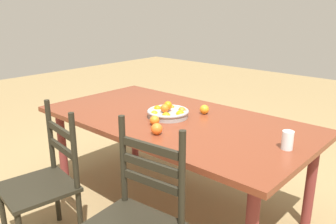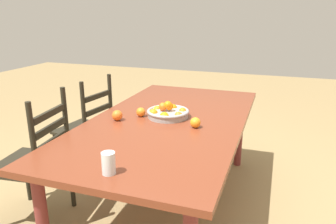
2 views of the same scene
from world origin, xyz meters
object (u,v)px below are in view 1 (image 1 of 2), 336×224
Objects in this scene: chair_near_window at (44,184)px; orange_loose_2 at (157,129)px; drinking_glass at (287,140)px; chair_by_cabinet at (134,223)px; fruit_bowl at (168,113)px; orange_loose_1 at (204,109)px; dining_table at (174,126)px; orange_loose_0 at (155,120)px.

chair_near_window reaches higher than orange_loose_2.
drinking_glass is (-1.20, -0.92, 0.36)m from chair_near_window.
chair_by_cabinet is 1.00m from drinking_glass.
chair_near_window is 2.95× the size of fruit_bowl.
drinking_glass is at bearing 163.16° from orange_loose_1.
chair_by_cabinet reaches higher than orange_loose_1.
chair_by_cabinet is 0.67m from orange_loose_2.
chair_by_cabinet reaches higher than orange_loose_2.
fruit_bowl is 4.16× the size of orange_loose_2.
chair_by_cabinet is at bearing 13.59° from chair_near_window.
fruit_bowl is at bearing 115.04° from chair_by_cabinet.
orange_loose_2 is 0.81m from drinking_glass.
orange_loose_1 is (-0.11, -0.23, 0.11)m from dining_table.
drinking_glass is (-0.42, -0.84, 0.33)m from chair_by_cabinet.
orange_loose_1 is (0.35, -1.07, 0.31)m from chair_by_cabinet.
fruit_bowl reaches higher than dining_table.
orange_loose_2 is at bearing 59.02° from chair_near_window.
fruit_bowl is 2.84× the size of drinking_glass.
dining_table is 28.74× the size of orange_loose_1.
chair_by_cabinet is 0.83m from orange_loose_0.
chair_by_cabinet reaches higher than fruit_bowl.
chair_near_window is 8.35× the size of drinking_glass.
chair_near_window is (0.32, 0.92, -0.23)m from dining_table.
chair_by_cabinet is 1.01m from fruit_bowl.
fruit_bowl is 0.20m from orange_loose_0.
orange_loose_0 is at bearing 13.79° from drinking_glass.
orange_loose_0 is 0.19m from orange_loose_2.
dining_table is 0.28m from orange_loose_1.
drinking_glass is (-0.93, -0.02, 0.02)m from fruit_bowl.
orange_loose_1 is at bearing 77.41° from chair_near_window.
chair_by_cabinet is at bearing 63.27° from drinking_glass.
orange_loose_0 is 0.90× the size of orange_loose_2.
chair_near_window is 12.96× the size of orange_loose_1.
orange_loose_2 is 0.68× the size of drinking_glass.
orange_loose_0 is at bearing 92.54° from dining_table.
fruit_bowl is at bearing -75.87° from orange_loose_0.
fruit_bowl is 0.93m from drinking_glass.
orange_loose_0 is (-0.01, 0.22, 0.10)m from dining_table.
drinking_glass is (-0.77, 0.23, 0.02)m from orange_loose_1.
drinking_glass is (-0.74, -0.34, 0.02)m from orange_loose_2.
drinking_glass is (-0.89, 0.00, 0.13)m from dining_table.
chair_by_cabinet is 14.12× the size of orange_loose_0.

